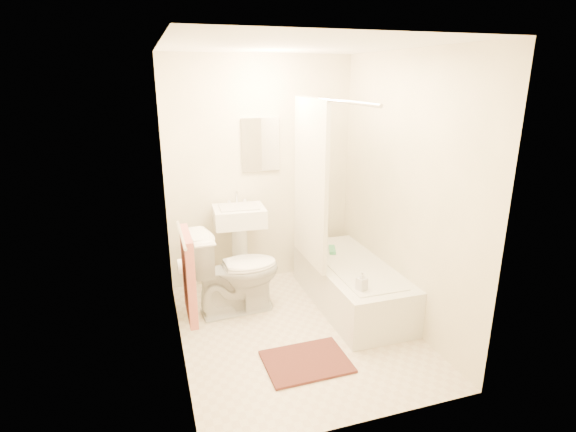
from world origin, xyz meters
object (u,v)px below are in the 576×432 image
object	(u,v)px
soap_bottle	(362,281)
toilet	(236,271)
bathtub	(350,284)
bath_mat	(306,362)
sink	(240,245)

from	to	relation	value
soap_bottle	toilet	bearing A→B (deg)	140.86
toilet	soap_bottle	bearing A→B (deg)	-132.81
bathtub	soap_bottle	size ratio (longest dim) A/B	8.94
bathtub	bath_mat	world-z (taller)	bathtub
toilet	sink	size ratio (longest dim) A/B	0.84
sink	toilet	bearing A→B (deg)	-103.76
toilet	bath_mat	xyz separation A→B (m)	(0.35, -1.01, -0.40)
sink	bathtub	bearing A→B (deg)	-30.27
toilet	bathtub	world-z (taller)	toilet
bathtub	toilet	bearing A→B (deg)	168.52
bathtub	bath_mat	xyz separation A→B (m)	(-0.75, -0.78, -0.20)
bathtub	bath_mat	bearing A→B (deg)	-133.66
bath_mat	soap_bottle	distance (m)	0.81
toilet	sink	distance (m)	0.46
sink	bathtub	distance (m)	1.20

